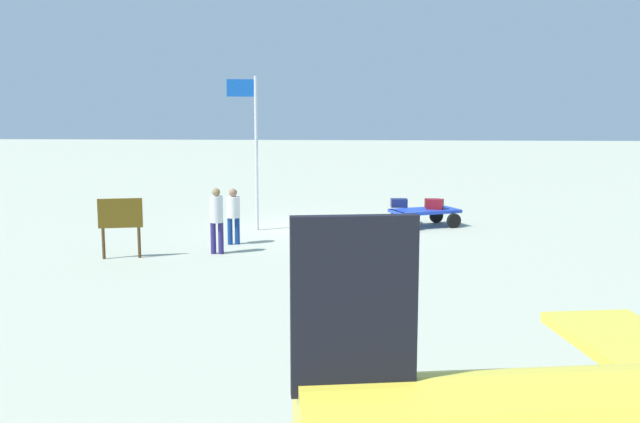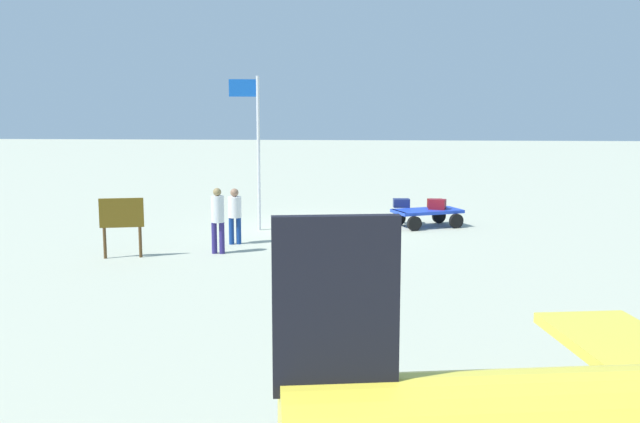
# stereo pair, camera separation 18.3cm
# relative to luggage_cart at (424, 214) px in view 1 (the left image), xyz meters

# --- Properties ---
(ground_plane) EXTENTS (120.00, 120.00, 0.00)m
(ground_plane) POSITION_rel_luggage_cart_xyz_m (3.32, 0.39, -0.42)
(ground_plane) COLOR #AAAF98
(luggage_cart) EXTENTS (2.35, 1.90, 0.56)m
(luggage_cart) POSITION_rel_luggage_cart_xyz_m (0.00, 0.00, 0.00)
(luggage_cart) COLOR blue
(luggage_cart) RESTS_ON ground
(suitcase_dark) EXTENTS (0.59, 0.50, 0.32)m
(suitcase_dark) POSITION_rel_luggage_cart_xyz_m (-0.34, -0.10, 0.29)
(suitcase_dark) COLOR maroon
(suitcase_dark) RESTS_ON luggage_cart
(suitcase_grey) EXTENTS (0.50, 0.41, 0.28)m
(suitcase_grey) POSITION_rel_luggage_cart_xyz_m (-0.30, -0.41, 0.27)
(suitcase_grey) COLOR maroon
(suitcase_grey) RESTS_ON luggage_cart
(suitcase_navy) EXTENTS (0.55, 0.40, 0.27)m
(suitcase_navy) POSITION_rel_luggage_cart_xyz_m (0.78, -0.46, 0.27)
(suitcase_navy) COLOR navy
(suitcase_navy) RESTS_ON luggage_cart
(worker_lead) EXTENTS (0.46, 0.46, 1.56)m
(worker_lead) POSITION_rel_luggage_cart_xyz_m (5.51, 3.31, 0.50)
(worker_lead) COLOR navy
(worker_lead) RESTS_ON ground
(worker_trailing) EXTENTS (0.34, 0.34, 1.72)m
(worker_trailing) POSITION_rel_luggage_cart_xyz_m (5.70, 4.61, 0.57)
(worker_trailing) COLOR navy
(worker_trailing) RESTS_ON ground
(flagpole) EXTENTS (0.92, 0.21, 4.70)m
(flagpole) POSITION_rel_luggage_cart_xyz_m (5.30, 0.98, 2.36)
(flagpole) COLOR silver
(flagpole) RESTS_ON ground
(signboard) EXTENTS (1.07, 0.31, 1.52)m
(signboard) POSITION_rel_luggage_cart_xyz_m (7.99, 5.31, 0.60)
(signboard) COLOR #4C3319
(signboard) RESTS_ON ground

